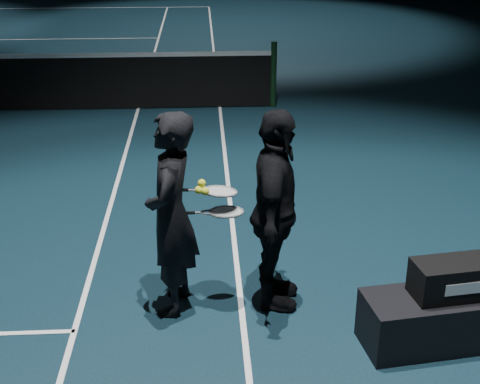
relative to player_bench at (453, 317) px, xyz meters
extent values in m
cylinder|color=black|center=(-0.72, 6.69, 0.34)|extent=(0.10, 0.10, 1.10)
cube|color=black|center=(0.00, 0.00, 0.00)|extent=(1.48, 0.67, 0.43)
cube|color=black|center=(0.00, 0.00, 0.36)|extent=(0.75, 0.40, 0.29)
cube|color=white|center=(0.00, -0.16, 0.36)|extent=(0.33, 0.05, 0.10)
imported|color=black|center=(-2.20, 0.62, 0.66)|extent=(0.52, 0.70, 1.74)
imported|color=black|center=(-1.35, 0.63, 0.66)|extent=(0.59, 1.08, 1.74)
camera|label=1|loc=(-1.93, -4.31, 3.00)|focal=50.00mm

